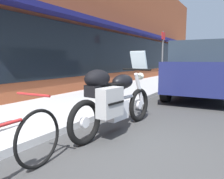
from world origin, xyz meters
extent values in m
plane|color=#3C3C3C|center=(0.00, 0.00, 0.00)|extent=(80.00, 80.00, 0.00)
cube|color=brown|center=(8.44, 4.01, 3.12)|extent=(24.88, 0.35, 6.24)
cube|color=black|center=(8.44, 3.80, 1.55)|extent=(17.41, 0.06, 1.80)
cube|color=navy|center=(8.44, 3.58, 2.65)|extent=(17.41, 0.60, 0.16)
cube|color=#B6B6B6|center=(9.00, 2.52, 0.06)|extent=(30.00, 2.61, 0.12)
torus|color=black|center=(1.53, 0.46, 0.34)|extent=(0.68, 0.16, 0.67)
cylinder|color=silver|center=(1.53, 0.46, 0.34)|extent=(0.17, 0.08, 0.16)
torus|color=black|center=(-0.05, 0.63, 0.34)|extent=(0.68, 0.16, 0.67)
cylinder|color=silver|center=(-0.05, 0.63, 0.34)|extent=(0.17, 0.08, 0.16)
cube|color=silver|center=(0.69, 0.55, 0.39)|extent=(0.47, 0.35, 0.32)
cylinder|color=silver|center=(0.74, 0.54, 0.56)|extent=(1.04, 0.17, 0.06)
ellipsoid|color=black|center=(0.94, 0.52, 0.86)|extent=(0.55, 0.34, 0.26)
cube|color=black|center=(0.52, 0.57, 0.80)|extent=(0.62, 0.30, 0.11)
cube|color=black|center=(0.19, 0.60, 0.78)|extent=(0.30, 0.25, 0.18)
cylinder|color=silver|center=(1.53, 0.46, 0.66)|extent=(0.35, 0.11, 0.67)
cylinder|color=black|center=(1.41, 0.47, 1.06)|extent=(0.10, 0.62, 0.04)
cube|color=silver|center=(1.49, 0.46, 1.24)|extent=(0.18, 0.33, 0.35)
sphere|color=#EAEACC|center=(1.57, 0.45, 0.92)|extent=(0.14, 0.14, 0.14)
cube|color=#9E9E9E|center=(0.22, 0.36, 0.62)|extent=(0.46, 0.25, 0.44)
cube|color=black|center=(0.22, 0.25, 0.62)|extent=(0.37, 0.06, 0.03)
ellipsoid|color=black|center=(0.24, 0.60, 0.96)|extent=(0.51, 0.37, 0.28)
torus|color=black|center=(-0.89, 0.66, 0.35)|extent=(0.69, 0.08, 0.69)
cylinder|color=#B22323|center=(-0.94, 0.66, 0.87)|extent=(0.05, 0.48, 0.03)
cube|color=#191E4C|center=(5.47, -0.26, 0.76)|extent=(4.76, 1.92, 0.86)
cube|color=#232D38|center=(5.18, -0.26, 1.47)|extent=(3.24, 1.67, 0.57)
cube|color=#383838|center=(7.77, -0.20, 0.41)|extent=(0.21, 1.80, 0.24)
cylinder|color=black|center=(7.00, 0.68, 0.33)|extent=(0.67, 0.24, 0.66)
cylinder|color=black|center=(3.89, 0.60, 0.33)|extent=(0.67, 0.24, 0.66)
cylinder|color=#59595B|center=(7.72, 1.97, 1.32)|extent=(0.07, 0.07, 2.41)
cube|color=red|center=(7.72, 1.95, 2.33)|extent=(0.44, 0.02, 0.32)
camera|label=1|loc=(-2.63, -1.33, 1.25)|focal=36.29mm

